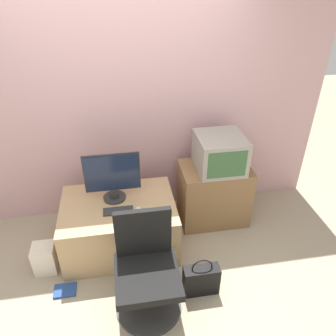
{
  "coord_description": "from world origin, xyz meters",
  "views": [
    {
      "loc": [
        -0.06,
        -1.91,
        2.54
      ],
      "look_at": [
        0.4,
        0.85,
        0.79
      ],
      "focal_mm": 35.0,
      "sensor_mm": 36.0,
      "label": 1
    }
  ],
  "objects_px": {
    "keyboard": "(118,211)",
    "crt_tv": "(220,153)",
    "mouse": "(138,208)",
    "handbag": "(201,280)",
    "main_monitor": "(113,177)",
    "office_chair": "(147,272)",
    "book": "(65,290)",
    "cardboard_box_lower": "(45,258)"
  },
  "relations": [
    {
      "from": "keyboard",
      "to": "crt_tv",
      "type": "bearing_deg",
      "value": 18.53
    },
    {
      "from": "office_chair",
      "to": "cardboard_box_lower",
      "type": "relative_size",
      "value": 3.02
    },
    {
      "from": "keyboard",
      "to": "cardboard_box_lower",
      "type": "relative_size",
      "value": 0.96
    },
    {
      "from": "crt_tv",
      "to": "office_chair",
      "type": "xyz_separation_m",
      "value": [
        -0.89,
        -0.99,
        -0.5
      ]
    },
    {
      "from": "mouse",
      "to": "crt_tv",
      "type": "height_order",
      "value": "crt_tv"
    },
    {
      "from": "book",
      "to": "cardboard_box_lower",
      "type": "bearing_deg",
      "value": 123.23
    },
    {
      "from": "cardboard_box_lower",
      "to": "keyboard",
      "type": "bearing_deg",
      "value": 8.27
    },
    {
      "from": "main_monitor",
      "to": "crt_tv",
      "type": "relative_size",
      "value": 1.09
    },
    {
      "from": "main_monitor",
      "to": "keyboard",
      "type": "height_order",
      "value": "main_monitor"
    },
    {
      "from": "main_monitor",
      "to": "mouse",
      "type": "distance_m",
      "value": 0.39
    },
    {
      "from": "cardboard_box_lower",
      "to": "handbag",
      "type": "distance_m",
      "value": 1.49
    },
    {
      "from": "crt_tv",
      "to": "book",
      "type": "height_order",
      "value": "crt_tv"
    },
    {
      "from": "main_monitor",
      "to": "office_chair",
      "type": "distance_m",
      "value": 0.97
    },
    {
      "from": "office_chair",
      "to": "handbag",
      "type": "bearing_deg",
      "value": 3.38
    },
    {
      "from": "mouse",
      "to": "book",
      "type": "relative_size",
      "value": 0.3
    },
    {
      "from": "main_monitor",
      "to": "book",
      "type": "relative_size",
      "value": 2.72
    },
    {
      "from": "crt_tv",
      "to": "mouse",
      "type": "bearing_deg",
      "value": -157.74
    },
    {
      "from": "main_monitor",
      "to": "keyboard",
      "type": "bearing_deg",
      "value": -82.86
    },
    {
      "from": "office_chair",
      "to": "main_monitor",
      "type": "bearing_deg",
      "value": 104.8
    },
    {
      "from": "keyboard",
      "to": "crt_tv",
      "type": "distance_m",
      "value": 1.19
    },
    {
      "from": "main_monitor",
      "to": "handbag",
      "type": "height_order",
      "value": "main_monitor"
    },
    {
      "from": "keyboard",
      "to": "mouse",
      "type": "relative_size",
      "value": 4.77
    },
    {
      "from": "crt_tv",
      "to": "main_monitor",
      "type": "bearing_deg",
      "value": -172.53
    },
    {
      "from": "keyboard",
      "to": "book",
      "type": "bearing_deg",
      "value": -143.42
    },
    {
      "from": "keyboard",
      "to": "handbag",
      "type": "height_order",
      "value": "keyboard"
    },
    {
      "from": "office_chair",
      "to": "handbag",
      "type": "relative_size",
      "value": 2.22
    },
    {
      "from": "cardboard_box_lower",
      "to": "book",
      "type": "height_order",
      "value": "cardboard_box_lower"
    },
    {
      "from": "keyboard",
      "to": "mouse",
      "type": "xyz_separation_m",
      "value": [
        0.19,
        -0.0,
        0.01
      ]
    },
    {
      "from": "handbag",
      "to": "crt_tv",
      "type": "bearing_deg",
      "value": 67.09
    },
    {
      "from": "keyboard",
      "to": "main_monitor",
      "type": "bearing_deg",
      "value": 97.14
    },
    {
      "from": "keyboard",
      "to": "crt_tv",
      "type": "relative_size",
      "value": 0.57
    },
    {
      "from": "main_monitor",
      "to": "office_chair",
      "type": "xyz_separation_m",
      "value": [
        0.22,
        -0.84,
        -0.41
      ]
    },
    {
      "from": "main_monitor",
      "to": "cardboard_box_lower",
      "type": "relative_size",
      "value": 1.83
    },
    {
      "from": "mouse",
      "to": "handbag",
      "type": "height_order",
      "value": "mouse"
    },
    {
      "from": "keyboard",
      "to": "handbag",
      "type": "relative_size",
      "value": 0.71
    },
    {
      "from": "mouse",
      "to": "crt_tv",
      "type": "relative_size",
      "value": 0.12
    },
    {
      "from": "keyboard",
      "to": "handbag",
      "type": "distance_m",
      "value": 0.99
    },
    {
      "from": "office_chair",
      "to": "handbag",
      "type": "height_order",
      "value": "office_chair"
    },
    {
      "from": "office_chair",
      "to": "book",
      "type": "height_order",
      "value": "office_chair"
    },
    {
      "from": "office_chair",
      "to": "book",
      "type": "xyz_separation_m",
      "value": [
        -0.73,
        0.23,
        -0.36
      ]
    },
    {
      "from": "main_monitor",
      "to": "book",
      "type": "height_order",
      "value": "main_monitor"
    },
    {
      "from": "cardboard_box_lower",
      "to": "handbag",
      "type": "xyz_separation_m",
      "value": [
        1.41,
        -0.49,
        0.0
      ]
    }
  ]
}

